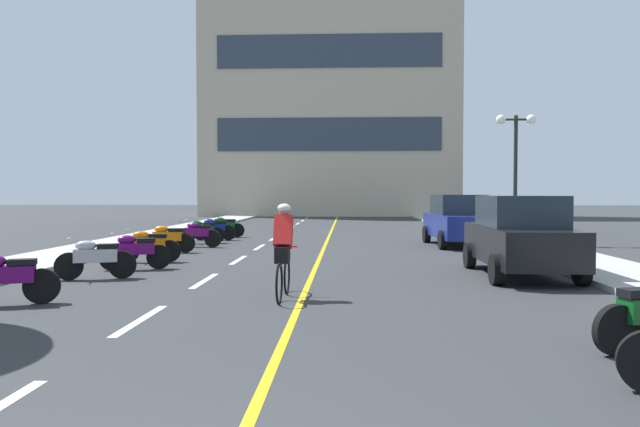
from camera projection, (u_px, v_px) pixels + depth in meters
The scene contains 29 objects.
ground_plane at pixel (321, 241), 23.80m from camera, with size 140.00×140.00×0.00m, color #2D3033.
curb_left at pixel (164, 233), 27.12m from camera, with size 2.40×72.00×0.12m, color #A8A8A3.
curb_right at pixel (488, 234), 26.46m from camera, with size 2.40×72.00×0.12m, color #A8A8A3.
lane_dash_1 at pixel (141, 320), 8.91m from camera, with size 0.14×2.20×0.01m, color silver.
lane_dash_2 at pixel (205, 281), 12.91m from camera, with size 0.14×2.20×0.01m, color silver.
lane_dash_3 at pixel (238, 260), 16.90m from camera, with size 0.14×2.20×0.01m, color silver.
lane_dash_4 at pixel (259, 247), 20.90m from camera, with size 0.14×2.20×0.01m, color silver.
lane_dash_5 at pixel (274, 238), 24.89m from camera, with size 0.14×2.20×0.01m, color silver.
lane_dash_6 at pixel (284, 232), 28.88m from camera, with size 0.14×2.20×0.01m, color silver.
lane_dash_7 at pixel (292, 227), 32.88m from camera, with size 0.14×2.20×0.01m, color silver.
lane_dash_8 at pixel (298, 224), 36.87m from camera, with size 0.14×2.20×0.01m, color silver.
lane_dash_9 at pixel (303, 221), 40.86m from camera, with size 0.14×2.20×0.01m, color silver.
lane_dash_10 at pixel (307, 218), 44.86m from camera, with size 0.14×2.20×0.01m, color silver.
lane_dash_11 at pixel (310, 216), 48.85m from camera, with size 0.14×2.20×0.01m, color silver.
centre_line_yellow at pixel (329, 235), 26.78m from camera, with size 0.12×66.00×0.01m, color gold.
office_building at pixel (330, 86), 50.40m from camera, with size 21.05×6.12×21.73m.
street_lamp_mid at pixel (516, 147), 22.22m from camera, with size 1.46×0.36×4.65m.
parked_car_near at pixel (520, 236), 13.62m from camera, with size 1.94×4.21×1.82m.
parked_car_mid at pixel (458, 220), 21.42m from camera, with size 2.12×4.29×1.82m.
motorcycle_2 at pixel (5, 277), 10.06m from camera, with size 1.64×0.79×0.92m.
motorcycle_3 at pixel (95, 258), 13.10m from camera, with size 1.65×0.75×0.92m.
motorcycle_4 at pixel (135, 251), 14.75m from camera, with size 1.65×0.77×0.92m.
motorcycle_5 at pixel (148, 245), 16.31m from camera, with size 1.69×0.61×0.92m.
motorcycle_6 at pixel (168, 238), 18.94m from camera, with size 1.70×0.60×0.92m.
motorcycle_7 at pixel (198, 233), 20.95m from camera, with size 1.68×0.66×0.92m.
motorcycle_8 at pixel (201, 231), 22.42m from camera, with size 1.63×0.81×0.92m.
motorcycle_9 at pixel (214, 228), 23.95m from camera, with size 1.70×0.60×0.92m.
motorcycle_10 at pixel (224, 226), 25.51m from camera, with size 1.70×0.60×0.92m.
cyclist_rider at pixel (283, 249), 10.75m from camera, with size 0.42×1.77×1.71m.
Camera 1 is at (1.06, -2.72, 1.88)m, focal length 33.88 mm.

